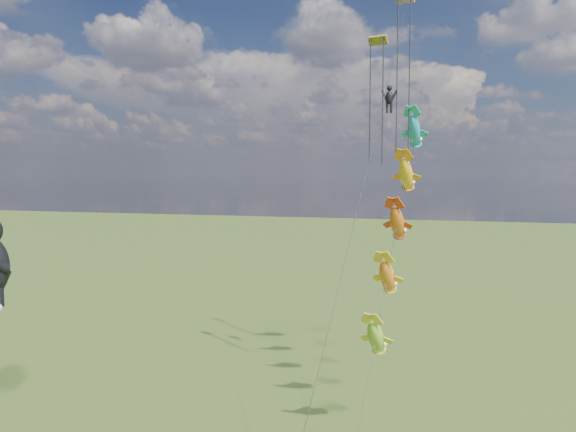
# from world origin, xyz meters

# --- Properties ---
(fish_windsock_rig) EXTENTS (2.41, 15.85, 19.79)m
(fish_windsock_rig) POSITION_xyz_m (18.85, 10.99, 11.10)
(fish_windsock_rig) COLOR brown
(fish_windsock_rig) RESTS_ON ground
(parafoil_rig) EXTENTS (3.74, 17.35, 24.90)m
(parafoil_rig) POSITION_xyz_m (18.08, 12.42, 18.84)
(parafoil_rig) COLOR brown
(parafoil_rig) RESTS_ON ground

